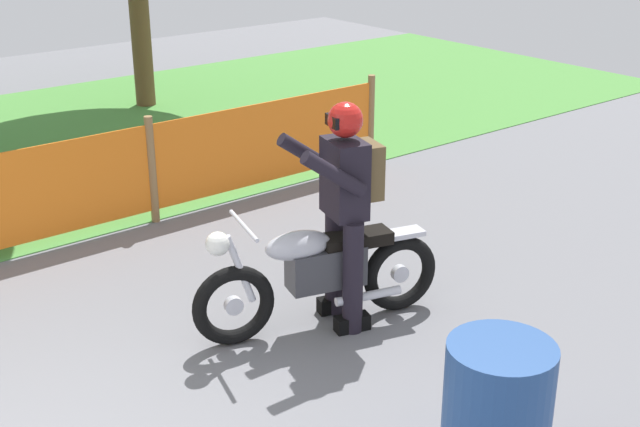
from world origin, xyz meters
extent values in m
cylinder|color=olive|center=(2.78, 3.16, 0.53)|extent=(0.08, 0.08, 1.05)
cylinder|color=olive|center=(5.56, 3.16, 0.53)|extent=(0.08, 0.08, 1.05)
cube|color=orange|center=(1.39, 3.16, 0.54)|extent=(2.70, 0.02, 0.85)
cube|color=orange|center=(4.17, 3.16, 0.54)|extent=(2.70, 0.02, 0.85)
cylinder|color=brown|center=(4.83, 7.24, 1.25)|extent=(0.28, 0.28, 2.50)
torus|color=black|center=(2.11, 0.74, 0.30)|extent=(0.61, 0.26, 0.61)
cylinder|color=silver|center=(2.11, 0.74, 0.30)|extent=(0.14, 0.09, 0.13)
torus|color=black|center=(3.39, 0.39, 0.30)|extent=(0.61, 0.26, 0.61)
cylinder|color=silver|center=(3.39, 0.39, 0.30)|extent=(0.14, 0.09, 0.13)
cube|color=#38383D|center=(2.79, 0.55, 0.47)|extent=(0.61, 0.37, 0.30)
ellipsoid|color=#B7B7C1|center=(2.58, 0.61, 0.68)|extent=(0.54, 0.35, 0.21)
cube|color=black|center=(3.02, 0.49, 0.65)|extent=(0.57, 0.34, 0.09)
cube|color=silver|center=(3.39, 0.39, 0.63)|extent=(0.37, 0.24, 0.04)
cylinder|color=silver|center=(2.16, 0.73, 0.58)|extent=(0.23, 0.11, 0.54)
sphere|color=white|center=(2.02, 0.77, 0.80)|extent=(0.21, 0.21, 0.17)
cylinder|color=silver|center=(2.20, 0.72, 0.90)|extent=(0.18, 0.56, 0.03)
cylinder|color=silver|center=(3.03, 0.35, 0.24)|extent=(0.52, 0.20, 0.07)
cylinder|color=black|center=(2.89, 0.36, 0.43)|extent=(0.18, 0.18, 0.86)
cube|color=black|center=(2.89, 0.36, 0.06)|extent=(0.28, 0.18, 0.12)
cylinder|color=black|center=(2.97, 0.67, 0.43)|extent=(0.18, 0.18, 0.86)
cube|color=black|center=(2.97, 0.67, 0.06)|extent=(0.28, 0.18, 0.12)
cube|color=black|center=(2.93, 0.51, 1.14)|extent=(0.33, 0.41, 0.56)
cylinder|color=black|center=(2.70, 0.35, 1.26)|extent=(0.49, 0.23, 0.38)
cylinder|color=black|center=(2.82, 0.77, 1.26)|extent=(0.49, 0.23, 0.38)
sphere|color=red|center=(2.93, 0.51, 1.56)|extent=(0.31, 0.31, 0.25)
cube|color=black|center=(2.83, 0.54, 1.56)|extent=(0.08, 0.18, 0.08)
cube|color=brown|center=(3.09, 0.47, 1.18)|extent=(0.23, 0.31, 0.40)
cylinder|color=navy|center=(2.37, -1.42, 0.44)|extent=(0.58, 0.58, 0.88)
camera|label=1|loc=(-0.74, -3.81, 3.14)|focal=47.82mm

